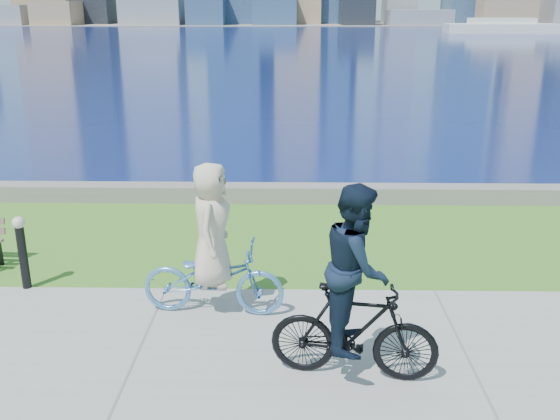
{
  "coord_description": "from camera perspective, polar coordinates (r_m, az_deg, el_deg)",
  "views": [
    {
      "loc": [
        1.87,
        -6.69,
        4.07
      ],
      "look_at": [
        1.69,
        2.25,
        1.1
      ],
      "focal_mm": 40.0,
      "sensor_mm": 36.0,
      "label": 1
    }
  ],
  "objects": [
    {
      "name": "ferry_far",
      "position": [
        98.22,
        19.55,
        15.49
      ],
      "size": [
        15.7,
        4.49,
        2.13
      ],
      "color": "silver",
      "rests_on": "ground"
    },
    {
      "name": "cyclist_woman",
      "position": [
        8.44,
        -6.19,
        -4.5
      ],
      "size": [
        0.83,
        1.99,
        2.12
      ],
      "rotation": [
        0.0,
        0.0,
        1.49
      ],
      "color": "#518BC5",
      "rests_on": "ground"
    },
    {
      "name": "concrete_path",
      "position": [
        8.05,
        -12.78,
        -12.44
      ],
      "size": [
        80.0,
        3.5,
        0.02
      ],
      "primitive_type": "cube",
      "color": "gray",
      "rests_on": "ground"
    },
    {
      "name": "ground",
      "position": [
        8.05,
        -12.77,
        -12.5
      ],
      "size": [
        320.0,
        320.0,
        0.0
      ],
      "primitive_type": "plane",
      "color": "#356A1B",
      "rests_on": "ground"
    },
    {
      "name": "bollard_lamp",
      "position": [
        9.93,
        -22.52,
        -3.23
      ],
      "size": [
        0.18,
        0.18,
        1.14
      ],
      "color": "black",
      "rests_on": "ground"
    },
    {
      "name": "bay_water",
      "position": [
        78.82,
        -0.23,
        15.39
      ],
      "size": [
        320.0,
        131.0,
        0.01
      ],
      "primitive_type": "cube",
      "color": "#0C194F",
      "rests_on": "ground"
    },
    {
      "name": "seawall",
      "position": [
        13.6,
        -6.83,
        1.58
      ],
      "size": [
        90.0,
        0.5,
        0.35
      ],
      "primitive_type": "cube",
      "color": "slate",
      "rests_on": "ground"
    },
    {
      "name": "far_shore",
      "position": [
        136.77,
        0.37,
        16.67
      ],
      "size": [
        320.0,
        30.0,
        0.12
      ],
      "primitive_type": "cube",
      "color": "slate",
      "rests_on": "ground"
    },
    {
      "name": "cyclist_man",
      "position": [
        6.95,
        6.91,
        -8.19
      ],
      "size": [
        0.82,
        1.94,
        2.28
      ],
      "rotation": [
        0.0,
        0.0,
        1.42
      ],
      "color": "black",
      "rests_on": "ground"
    }
  ]
}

